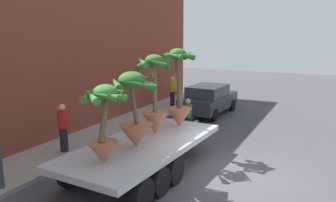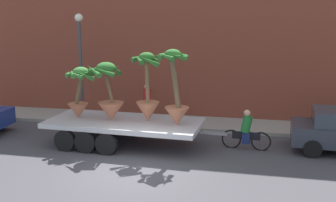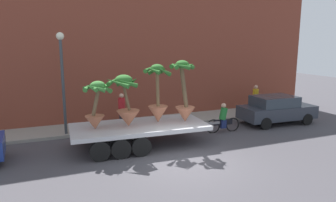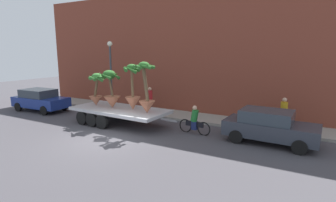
{
  "view_description": "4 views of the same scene",
  "coord_description": "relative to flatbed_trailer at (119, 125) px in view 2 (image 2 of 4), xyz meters",
  "views": [
    {
      "loc": [
        -9.43,
        -2.39,
        4.17
      ],
      "look_at": [
        1.67,
        3.2,
        1.7
      ],
      "focal_mm": 35.28,
      "sensor_mm": 36.0,
      "label": 1
    },
    {
      "loc": [
        3.73,
        -11.95,
        4.98
      ],
      "look_at": [
        0.38,
        3.32,
        1.66
      ],
      "focal_mm": 44.18,
      "sensor_mm": 36.0,
      "label": 2
    },
    {
      "loc": [
        -4.95,
        -10.09,
        4.57
      ],
      "look_at": [
        0.21,
        2.66,
        1.93
      ],
      "focal_mm": 33.36,
      "sensor_mm": 36.0,
      "label": 3
    },
    {
      "loc": [
        8.83,
        -9.5,
        4.31
      ],
      "look_at": [
        1.75,
        3.22,
        1.59
      ],
      "focal_mm": 28.67,
      "sensor_mm": 36.0,
      "label": 4
    }
  ],
  "objects": [
    {
      "name": "ground_plane",
      "position": [
        1.41,
        -2.61,
        -0.77
      ],
      "size": [
        60.0,
        60.0,
        0.0
      ],
      "primitive_type": "plane",
      "color": "#423F44"
    },
    {
      "name": "sidewalk",
      "position": [
        1.41,
        3.49,
        -0.7
      ],
      "size": [
        24.0,
        2.2,
        0.15
      ],
      "primitive_type": "cube",
      "color": "gray",
      "rests_on": "ground"
    },
    {
      "name": "building_facade",
      "position": [
        1.41,
        5.19,
        3.4
      ],
      "size": [
        24.0,
        1.2,
        8.35
      ],
      "primitive_type": "cube",
      "color": "brown",
      "rests_on": "ground"
    },
    {
      "name": "flatbed_trailer",
      "position": [
        0.0,
        0.0,
        0.0
      ],
      "size": [
        6.92,
        2.86,
        0.98
      ],
      "color": "#B7BABF",
      "rests_on": "ground"
    },
    {
      "name": "potted_palm_rear",
      "position": [
        -0.33,
        -0.06,
        1.19
      ],
      "size": [
        1.46,
        1.54,
        2.23
      ],
      "color": "#B26647",
      "rests_on": "flatbed_trailer"
    },
    {
      "name": "potted_palm_middle",
      "position": [
        -1.58,
        0.05,
        1.23
      ],
      "size": [
        1.24,
        1.24,
        2.0
      ],
      "color": "#B26647",
      "rests_on": "flatbed_trailer"
    },
    {
      "name": "potted_palm_front",
      "position": [
        2.27,
        -0.24,
        1.38
      ],
      "size": [
        1.21,
        1.2,
        2.77
      ],
      "color": "#B26647",
      "rests_on": "flatbed_trailer"
    },
    {
      "name": "potted_palm_extra",
      "position": [
        1.14,
        0.09,
        1.24
      ],
      "size": [
        1.21,
        1.26,
        2.61
      ],
      "color": "#B26647",
      "rests_on": "flatbed_trailer"
    },
    {
      "name": "cyclist",
      "position": [
        4.82,
        0.5,
        -0.11
      ],
      "size": [
        1.84,
        0.37,
        1.54
      ],
      "color": "black",
      "rests_on": "ground"
    },
    {
      "name": "pedestrian_far_left",
      "position": [
        0.25,
        3.27,
        0.27
      ],
      "size": [
        0.36,
        0.36,
        1.71
      ],
      "color": "black",
      "rests_on": "sidewalk"
    },
    {
      "name": "street_lamp",
      "position": [
        -2.67,
        2.69,
        2.46
      ],
      "size": [
        0.36,
        0.36,
        4.83
      ],
      "color": "#383D42",
      "rests_on": "sidewalk"
    }
  ]
}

